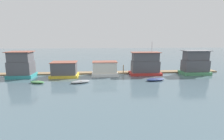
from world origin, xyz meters
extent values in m
plane|color=#475B66|center=(0.00, 0.00, 0.00)|extent=(200.00, 200.00, 0.00)
cube|color=#846B4C|center=(0.00, 2.52, 0.15)|extent=(51.00, 2.15, 0.30)
cube|color=teal|center=(-18.93, -0.18, 0.34)|extent=(5.05, 4.17, 0.69)
cube|color=#4C4C51|center=(-18.93, -0.18, 2.01)|extent=(4.53, 3.64, 2.65)
cube|color=#4C4C51|center=(-18.93, -0.18, 4.32)|extent=(4.20, 3.31, 1.96)
cube|color=brown|center=(-18.93, -0.18, 5.36)|extent=(4.83, 3.94, 0.12)
cube|color=gold|center=(-10.08, -0.41, 0.26)|extent=(5.71, 4.14, 0.53)
cube|color=#4C4C51|center=(-10.08, -0.41, 1.81)|extent=(5.00, 3.43, 2.56)
cube|color=brown|center=(-10.08, -0.41, 3.14)|extent=(5.30, 3.73, 0.12)
cube|color=white|center=(-1.51, -0.01, 0.33)|extent=(5.63, 3.52, 0.65)
cube|color=silver|center=(-1.51, -0.01, 1.83)|extent=(5.04, 2.94, 2.35)
cube|color=brown|center=(-1.51, -0.01, 3.06)|extent=(5.34, 3.24, 0.12)
cube|color=red|center=(7.59, 0.45, 0.27)|extent=(6.92, 3.71, 0.54)
cube|color=#4C4C51|center=(7.59, 0.45, 1.80)|extent=(6.04, 2.83, 2.51)
cube|color=#4C4C51|center=(7.59, 0.45, 4.00)|extent=(5.70, 2.48, 1.88)
cube|color=brown|center=(7.59, 0.45, 5.00)|extent=(6.34, 3.13, 0.12)
cylinder|color=#B2B2B7|center=(8.98, 0.45, 6.20)|extent=(0.12, 0.12, 2.29)
cube|color=#4C9360|center=(18.93, -0.17, 0.35)|extent=(6.26, 3.59, 0.69)
cube|color=#4C4C51|center=(18.93, -0.17, 1.95)|extent=(5.52, 2.84, 2.52)
cube|color=#4C4C51|center=(18.93, -0.17, 4.25)|extent=(5.08, 2.41, 2.07)
cube|color=slate|center=(18.93, -0.17, 5.34)|extent=(5.82, 3.14, 0.12)
ellipsoid|color=#47844C|center=(-14.03, -5.70, 0.24)|extent=(2.92, 1.78, 0.47)
cube|color=#997F60|center=(-14.03, -5.70, 0.40)|extent=(0.39, 0.96, 0.08)
ellipsoid|color=gray|center=(-6.24, -6.03, 0.25)|extent=(3.74, 2.48, 0.50)
cube|color=#997F60|center=(-6.24, -6.03, 0.43)|extent=(0.55, 1.16, 0.08)
ellipsoid|color=navy|center=(8.04, -5.52, 0.25)|extent=(3.91, 2.08, 0.51)
cube|color=#997F60|center=(8.04, -5.52, 0.43)|extent=(0.38, 1.17, 0.08)
cylinder|color=#846B4C|center=(2.77, 1.19, 1.07)|extent=(0.20, 0.20, 2.14)
cylinder|color=brown|center=(-4.01, 1.19, 0.90)|extent=(0.24, 0.24, 1.80)
cylinder|color=brown|center=(6.01, 1.19, 0.76)|extent=(0.25, 0.25, 1.51)
camera|label=1|loc=(-2.99, -37.49, 8.26)|focal=28.00mm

